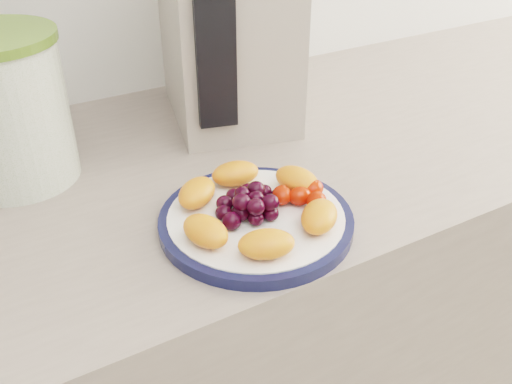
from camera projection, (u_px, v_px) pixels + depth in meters
counter at (202, 373)px, 1.07m from camera, size 3.50×0.60×0.90m
cabinet_face at (203, 383)px, 1.09m from camera, size 3.48×0.58×0.84m
plate_rim at (256, 221)px, 0.70m from camera, size 0.24×0.24×0.01m
plate_face at (256, 220)px, 0.70m from camera, size 0.22×0.22×0.02m
canister at (7, 114)px, 0.75m from camera, size 0.18×0.18×0.19m
appliance_body at (227, 19)px, 0.90m from camera, size 0.24×0.30×0.32m
appliance_panel at (215, 45)px, 0.78m from camera, size 0.06×0.03×0.24m
fruit_plate at (257, 203)px, 0.69m from camera, size 0.21×0.21×0.04m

